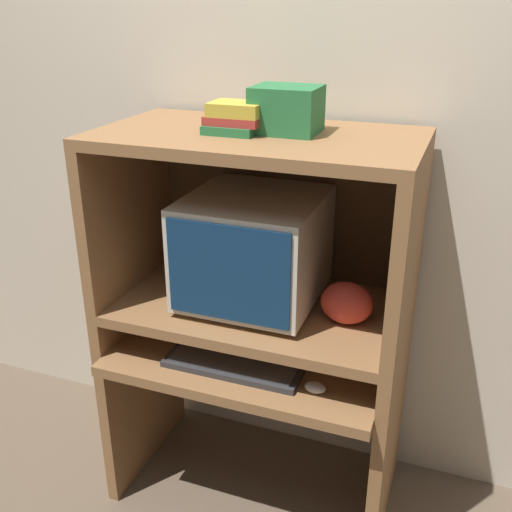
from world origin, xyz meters
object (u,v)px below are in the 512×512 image
Objects in this scene: keyboard at (232,366)px; mouse at (315,387)px; book_stack at (235,118)px; storage_box at (287,110)px; crt_monitor at (254,248)px; snack_bag at (347,303)px.

mouse is at bearing -4.02° from keyboard.
keyboard is 0.78m from book_stack.
keyboard is 6.73× the size of mouse.
keyboard is 2.32× the size of storage_box.
crt_monitor is at bearing 90.95° from keyboard.
crt_monitor is at bearing 50.53° from book_stack.
storage_box reaches higher than keyboard.
keyboard is at bearing -74.71° from book_stack.
crt_monitor is 2.67× the size of book_stack.
mouse is 0.35× the size of storage_box.
keyboard is 2.64× the size of book_stack.
mouse reaches higher than keyboard.
snack_bag is (0.33, 0.16, 0.21)m from keyboard.
crt_monitor is 0.49m from mouse.
storage_box is (-0.23, 0.06, 0.58)m from snack_bag.
storage_box is at bearing 6.63° from crt_monitor.
crt_monitor is 0.39m from keyboard.
book_stack is at bearing -129.47° from crt_monitor.
keyboard is 0.82m from storage_box.
crt_monitor reaches higher than mouse.
book_stack is 0.88× the size of storage_box.
snack_bag is at bearing 26.78° from keyboard.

